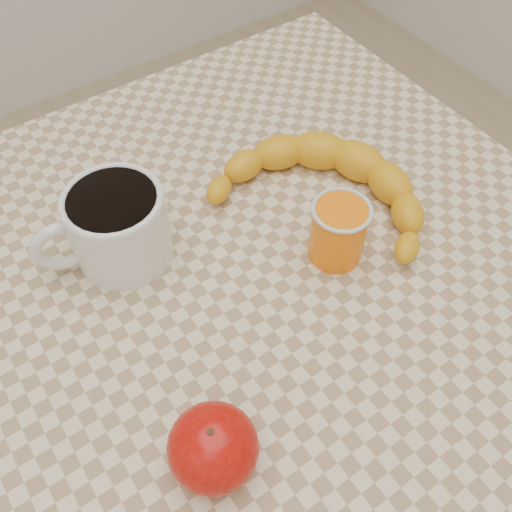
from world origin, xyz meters
TOP-DOWN VIEW (x-y plane):
  - ground at (0.00, 0.00)m, footprint 3.00×3.00m
  - table at (0.00, 0.00)m, footprint 0.80×0.80m
  - coffee_mug at (-0.12, 0.10)m, footprint 0.16×0.13m
  - orange_juice_glass at (0.09, -0.04)m, footprint 0.07×0.07m
  - apple at (-0.16, -0.16)m, footprint 0.10×0.10m
  - banana at (0.13, 0.03)m, footprint 0.45×0.48m

SIDE VIEW (x-z plane):
  - ground at x=0.00m, z-range 0.00..0.00m
  - table at x=0.00m, z-range 0.29..1.04m
  - banana at x=0.13m, z-range 0.75..0.80m
  - apple at x=-0.16m, z-range 0.75..0.83m
  - orange_juice_glass at x=0.09m, z-range 0.75..0.83m
  - coffee_mug at x=-0.12m, z-range 0.75..0.85m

